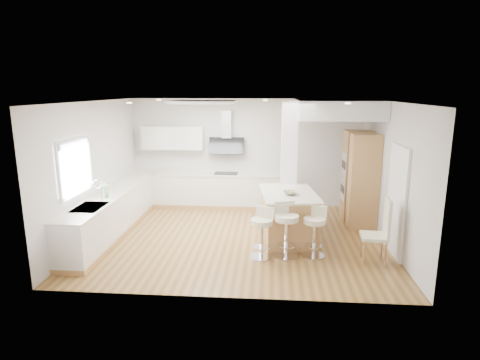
# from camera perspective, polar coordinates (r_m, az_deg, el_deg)

# --- Properties ---
(ground) EXTENTS (6.00, 6.00, 0.00)m
(ground) POSITION_cam_1_polar(r_m,az_deg,el_deg) (8.49, -0.20, -8.14)
(ground) COLOR olive
(ground) RESTS_ON ground
(ceiling) EXTENTS (6.00, 5.00, 0.02)m
(ceiling) POSITION_cam_1_polar(r_m,az_deg,el_deg) (8.49, -0.20, -8.14)
(ceiling) COLOR silver
(ceiling) RESTS_ON ground
(wall_back) EXTENTS (6.00, 0.04, 2.80)m
(wall_back) POSITION_cam_1_polar(r_m,az_deg,el_deg) (10.55, 0.88, 3.89)
(wall_back) COLOR beige
(wall_back) RESTS_ON ground
(wall_left) EXTENTS (0.04, 5.00, 2.80)m
(wall_left) POSITION_cam_1_polar(r_m,az_deg,el_deg) (8.85, -19.96, 1.38)
(wall_left) COLOR beige
(wall_left) RESTS_ON ground
(wall_right) EXTENTS (0.04, 5.00, 2.80)m
(wall_right) POSITION_cam_1_polar(r_m,az_deg,el_deg) (8.41, 20.62, 0.76)
(wall_right) COLOR beige
(wall_right) RESTS_ON ground
(skylight) EXTENTS (4.10, 2.10, 0.06)m
(skylight) POSITION_cam_1_polar(r_m,az_deg,el_deg) (8.63, -5.23, 11.00)
(skylight) COLOR white
(skylight) RESTS_ON ground
(window_left) EXTENTS (0.06, 1.28, 1.07)m
(window_left) POSITION_cam_1_polar(r_m,az_deg,el_deg) (7.98, -22.43, 2.16)
(window_left) COLOR white
(window_left) RESTS_ON ground
(doorway_right) EXTENTS (0.05, 1.00, 2.10)m
(doorway_right) POSITION_cam_1_polar(r_m,az_deg,el_deg) (7.93, 21.39, -2.96)
(doorway_right) COLOR #403A32
(doorway_right) RESTS_ON ground
(counter_left) EXTENTS (0.63, 4.50, 1.35)m
(counter_left) POSITION_cam_1_polar(r_m,az_deg,el_deg) (9.16, -17.21, -4.12)
(counter_left) COLOR tan
(counter_left) RESTS_ON ground
(counter_back) EXTENTS (3.62, 0.63, 2.50)m
(counter_back) POSITION_cam_1_polar(r_m,az_deg,el_deg) (10.51, -4.21, -0.09)
(counter_back) COLOR tan
(counter_back) RESTS_ON ground
(pillar) EXTENTS (0.35, 0.35, 2.80)m
(pillar) POSITION_cam_1_polar(r_m,az_deg,el_deg) (9.01, 6.95, 2.26)
(pillar) COLOR white
(pillar) RESTS_ON ground
(soffit) EXTENTS (1.78, 2.20, 0.40)m
(soffit) POSITION_cam_1_polar(r_m,az_deg,el_deg) (9.43, 13.52, 9.82)
(soffit) COLOR silver
(soffit) RESTS_ON ground
(oven_column) EXTENTS (0.63, 1.21, 2.10)m
(oven_column) POSITION_cam_1_polar(r_m,az_deg,el_deg) (9.57, 16.60, 0.29)
(oven_column) COLOR tan
(oven_column) RESTS_ON ground
(peninsula) EXTENTS (1.25, 1.73, 1.06)m
(peninsula) POSITION_cam_1_polar(r_m,az_deg,el_deg) (8.33, 6.87, -5.03)
(peninsula) COLOR tan
(peninsula) RESTS_ON ground
(bar_stool_a) EXTENTS (0.55, 0.55, 0.94)m
(bar_stool_a) POSITION_cam_1_polar(r_m,az_deg,el_deg) (7.37, 3.16, -7.12)
(bar_stool_a) COLOR silver
(bar_stool_a) RESTS_ON ground
(bar_stool_b) EXTENTS (0.58, 0.58, 1.02)m
(bar_stool_b) POSITION_cam_1_polar(r_m,az_deg,el_deg) (7.43, 6.58, -6.62)
(bar_stool_b) COLOR silver
(bar_stool_b) RESTS_ON ground
(bar_stool_c) EXTENTS (0.55, 0.55, 0.94)m
(bar_stool_c) POSITION_cam_1_polar(r_m,az_deg,el_deg) (7.53, 10.56, -6.85)
(bar_stool_c) COLOR silver
(bar_stool_c) RESTS_ON ground
(dining_chair) EXTENTS (0.49, 0.49, 1.18)m
(dining_chair) POSITION_cam_1_polar(r_m,az_deg,el_deg) (7.54, 19.38, -6.57)
(dining_chair) COLOR beige
(dining_chair) RESTS_ON ground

